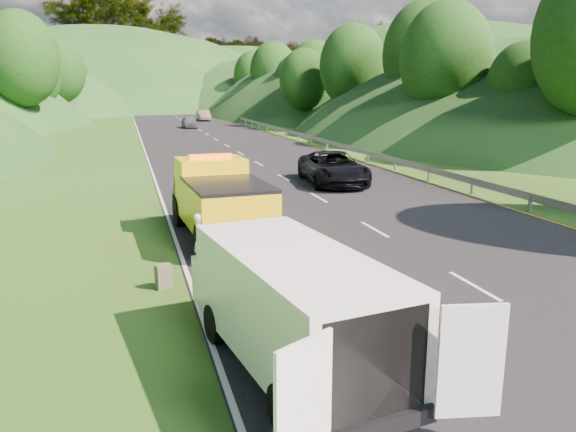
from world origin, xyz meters
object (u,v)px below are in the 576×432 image
object	(u,v)px
woman	(202,266)
child	(240,305)
worker	(359,367)
suitcase	(164,276)
spare_tire	(403,375)
passing_suv	(333,184)
white_van	(290,303)
tow_truck	(219,199)

from	to	relation	value
woman	child	xyz separation A→B (m)	(0.48, -3.14, 0.00)
worker	suitcase	world-z (taller)	worker
woman	spare_tire	distance (m)	7.61
worker	spare_tire	distance (m)	0.80
passing_suv	woman	bearing A→B (deg)	-119.85
white_van	suitcase	size ratio (longest dim) A/B	10.38
suitcase	white_van	bearing A→B (deg)	-68.39
worker	passing_suv	bearing A→B (deg)	62.27
tow_truck	passing_suv	xyz separation A→B (m)	(7.36, 8.82, -1.31)
white_van	spare_tire	xyz separation A→B (m)	(1.85, -0.79, -1.25)
tow_truck	woman	world-z (taller)	tow_truck
worker	child	bearing A→B (deg)	104.34
white_van	worker	size ratio (longest dim) A/B	3.37
suitcase	passing_suv	distance (m)	16.36
woman	spare_tire	bearing A→B (deg)	-161.18
white_van	worker	distance (m)	1.77
tow_truck	suitcase	bearing A→B (deg)	-119.30
white_van	woman	xyz separation A→B (m)	(-0.76, 6.36, -1.25)
woman	passing_suv	size ratio (longest dim) A/B	0.26
spare_tire	passing_suv	size ratio (longest dim) A/B	0.12
woman	worker	xyz separation A→B (m)	(1.97, -6.67, 0.00)
woman	child	bearing A→B (deg)	-172.57
woman	child	world-z (taller)	woman
white_van	child	world-z (taller)	white_van
tow_truck	passing_suv	bearing A→B (deg)	46.51
white_van	passing_suv	world-z (taller)	white_van
worker	white_van	bearing A→B (deg)	157.12
child	worker	size ratio (longest dim) A/B	0.52
spare_tire	passing_suv	bearing A→B (deg)	73.04
tow_truck	suitcase	world-z (taller)	tow_truck
tow_truck	white_van	distance (m)	9.30
woman	spare_tire	xyz separation A→B (m)	(2.61, -7.15, 0.00)
child	spare_tire	xyz separation A→B (m)	(2.13, -4.01, 0.00)
woman	suitcase	bearing A→B (deg)	142.30
suitcase	spare_tire	distance (m)	6.75
white_van	spare_tire	world-z (taller)	white_van
suitcase	passing_suv	world-z (taller)	passing_suv
child	spare_tire	distance (m)	4.54
white_van	suitcase	distance (m)	5.26
child	passing_suv	size ratio (longest dim) A/B	0.17
spare_tire	white_van	bearing A→B (deg)	156.89
woman	spare_tire	world-z (taller)	woman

